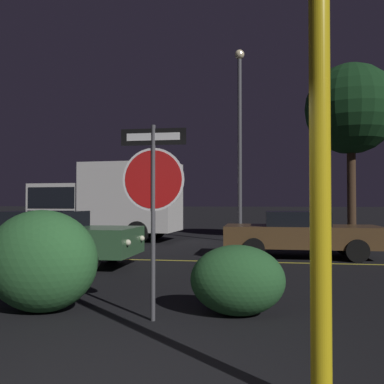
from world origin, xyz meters
TOP-DOWN VIEW (x-y plane):
  - road_center_stripe at (0.00, 7.98)m, footprint 37.55×0.12m
  - stop_sign at (-0.16, 2.26)m, footprint 0.89×0.06m
  - yellow_pole_right at (1.67, 0.05)m, footprint 0.16×0.16m
  - hedge_bush_1 at (-1.84, 2.46)m, footprint 1.64×1.14m
  - hedge_bush_2 at (0.94, 2.69)m, footprint 1.32×0.95m
  - passing_car_2 at (-3.84, 6.59)m, footprint 4.46×1.99m
  - passing_car_3 at (2.46, 9.19)m, footprint 4.41×1.94m
  - delivery_truck at (-4.83, 13.54)m, footprint 6.16×2.79m
  - street_lamp at (0.60, 13.44)m, footprint 0.38×0.38m
  - tree_1 at (4.81, 13.61)m, footprint 3.43×3.43m

SIDE VIEW (x-z plane):
  - road_center_stripe at x=0.00m, z-range 0.00..0.01m
  - hedge_bush_2 at x=0.94m, z-range 0.00..0.97m
  - passing_car_3 at x=2.46m, z-range 0.02..1.32m
  - passing_car_2 at x=-3.84m, z-range 0.03..1.37m
  - hedge_bush_1 at x=-1.84m, z-range 0.00..1.46m
  - yellow_pole_right at x=1.67m, z-range 0.00..3.21m
  - delivery_truck at x=-4.83m, z-range 0.06..3.19m
  - stop_sign at x=-0.16m, z-range 0.53..3.13m
  - street_lamp at x=0.60m, z-range 0.66..8.21m
  - tree_1 at x=4.81m, z-range 1.67..8.49m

